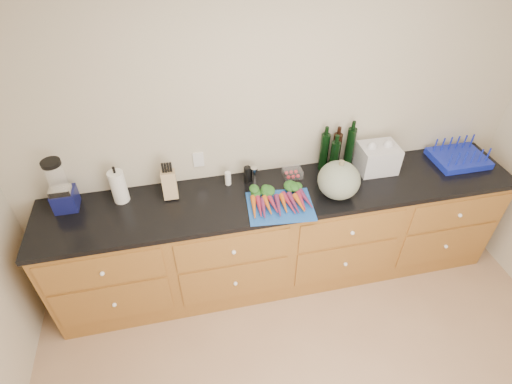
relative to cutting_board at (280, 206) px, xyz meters
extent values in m
cube|color=beige|center=(0.08, 0.48, 0.35)|extent=(4.10, 0.05, 2.60)
cube|color=brown|center=(0.08, 0.16, -0.50)|extent=(3.60, 0.60, 0.90)
cube|color=brown|center=(-1.27, -0.15, -0.23)|extent=(0.82, 0.01, 0.28)
sphere|color=white|center=(-1.27, -0.16, -0.23)|extent=(0.03, 0.03, 0.03)
cube|color=brown|center=(-1.27, -0.15, -0.59)|extent=(0.82, 0.01, 0.38)
sphere|color=white|center=(-1.27, -0.16, -0.59)|extent=(0.03, 0.03, 0.03)
cube|color=brown|center=(-0.37, -0.15, -0.23)|extent=(0.82, 0.01, 0.28)
sphere|color=white|center=(-0.37, -0.16, -0.23)|extent=(0.03, 0.03, 0.03)
cube|color=brown|center=(-0.37, -0.15, -0.59)|extent=(0.82, 0.01, 0.38)
sphere|color=white|center=(-0.37, -0.16, -0.59)|extent=(0.03, 0.03, 0.03)
cube|color=brown|center=(0.53, -0.15, -0.23)|extent=(0.82, 0.01, 0.28)
sphere|color=white|center=(0.53, -0.16, -0.23)|extent=(0.03, 0.03, 0.03)
cube|color=brown|center=(0.53, -0.15, -0.59)|extent=(0.82, 0.01, 0.38)
sphere|color=white|center=(0.53, -0.16, -0.59)|extent=(0.03, 0.03, 0.03)
cube|color=brown|center=(1.43, -0.15, -0.23)|extent=(0.82, 0.01, 0.28)
sphere|color=white|center=(1.43, -0.16, -0.23)|extent=(0.03, 0.03, 0.03)
cube|color=brown|center=(1.43, -0.15, -0.59)|extent=(0.82, 0.01, 0.38)
sphere|color=white|center=(1.43, -0.16, -0.59)|extent=(0.03, 0.03, 0.03)
cube|color=black|center=(0.08, 0.16, -0.03)|extent=(3.64, 0.62, 0.04)
cube|color=#194CA8|center=(0.00, 0.00, 0.00)|extent=(0.50, 0.40, 0.01)
cone|color=#CC5C18|center=(-0.19, -0.02, 0.03)|extent=(0.04, 0.20, 0.04)
cone|color=maroon|center=(-0.16, -0.02, 0.03)|extent=(0.04, 0.20, 0.04)
cone|color=#692048|center=(-0.13, -0.02, 0.03)|extent=(0.04, 0.20, 0.04)
cone|color=#CC5C18|center=(-0.09, -0.02, 0.03)|extent=(0.04, 0.20, 0.04)
cone|color=maroon|center=(-0.06, -0.02, 0.03)|extent=(0.04, 0.20, 0.04)
cone|color=#692048|center=(-0.03, -0.02, 0.03)|extent=(0.04, 0.20, 0.04)
ellipsoid|color=#1F4A18|center=(-0.11, 0.13, 0.04)|extent=(0.20, 0.12, 0.06)
cone|color=#CC5C18|center=(0.03, -0.02, 0.03)|extent=(0.04, 0.20, 0.04)
cone|color=maroon|center=(0.06, -0.02, 0.03)|extent=(0.04, 0.20, 0.04)
cone|color=#692048|center=(0.09, -0.02, 0.03)|extent=(0.04, 0.20, 0.04)
cone|color=#CC5C18|center=(0.13, -0.02, 0.03)|extent=(0.04, 0.20, 0.04)
cone|color=maroon|center=(0.16, -0.02, 0.03)|extent=(0.04, 0.20, 0.04)
cone|color=#692048|center=(0.19, -0.02, 0.03)|extent=(0.04, 0.20, 0.04)
ellipsoid|color=#1F4A18|center=(0.11, 0.13, 0.04)|extent=(0.20, 0.12, 0.06)
ellipsoid|color=#606D5B|center=(0.45, 0.04, 0.13)|extent=(0.31, 0.31, 0.28)
cube|color=#0F1248|center=(-1.49, 0.32, 0.07)|extent=(0.16, 0.16, 0.15)
cube|color=silver|center=(-1.49, 0.29, 0.17)|extent=(0.14, 0.09, 0.05)
cylinder|color=white|center=(-1.49, 0.32, 0.27)|extent=(0.12, 0.12, 0.21)
cylinder|color=black|center=(-1.49, 0.32, 0.38)|extent=(0.13, 0.13, 0.03)
cylinder|color=white|center=(-1.11, 0.32, 0.12)|extent=(0.11, 0.11, 0.25)
cube|color=tan|center=(-0.76, 0.30, 0.10)|extent=(0.10, 0.10, 0.21)
cylinder|color=silver|center=(-0.32, 0.34, 0.05)|extent=(0.05, 0.05, 0.11)
cylinder|color=black|center=(-0.17, 0.34, 0.06)|extent=(0.05, 0.05, 0.13)
cylinder|color=silver|center=(-0.12, 0.34, 0.05)|extent=(0.05, 0.05, 0.12)
cube|color=white|center=(0.19, 0.33, 0.03)|extent=(0.14, 0.12, 0.07)
cylinder|color=black|center=(0.45, 0.38, 0.15)|extent=(0.07, 0.07, 0.32)
cylinder|color=black|center=(0.56, 0.39, 0.14)|extent=(0.07, 0.07, 0.30)
cylinder|color=black|center=(0.66, 0.38, 0.16)|extent=(0.07, 0.07, 0.34)
cylinder|color=black|center=(0.51, 0.32, 0.13)|extent=(0.07, 0.07, 0.28)
cube|color=#1321AA|center=(1.58, 0.24, 0.02)|extent=(0.42, 0.34, 0.05)
camera|label=1|loc=(-0.62, -2.05, 1.92)|focal=28.00mm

